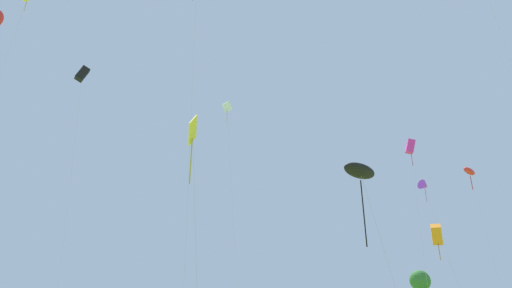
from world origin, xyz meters
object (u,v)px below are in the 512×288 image
kite_white_diamond (227,114)px  tree_distant_right (420,281)px  kite_black_box (82,74)px  kite_orange_box (437,235)px  kite_black_parafoil (360,171)px  kite_purple_delta (424,186)px  kite_red_parafoil (469,171)px  kite_magenta_box (410,147)px  tree_distant_left (420,287)px  kite_yellow_diamond (193,134)px

kite_white_diamond → tree_distant_right: 49.05m
kite_black_box → kite_orange_box: kite_black_box is taller
tree_distant_right → kite_white_diamond: bearing=-144.8°
kite_black_parafoil → kite_purple_delta: bearing=53.4°
kite_red_parafoil → tree_distant_right: (5.41, 26.54, -12.63)m
kite_magenta_box → tree_distant_right: kite_magenta_box is taller
kite_purple_delta → tree_distant_left: 49.40m
kite_magenta_box → tree_distant_left: size_ratio=3.84×
tree_distant_left → tree_distant_right: (-10.84, -20.60, 0.66)m
tree_distant_left → kite_black_parafoil: bearing=-119.9°
kite_white_diamond → kite_red_parafoil: kite_white_diamond is taller
kite_red_parafoil → kite_orange_box: size_ratio=1.58×
kite_red_parafoil → kite_magenta_box: bearing=-160.2°
kite_white_diamond → kite_orange_box: bearing=10.5°
kite_red_parafoil → kite_purple_delta: bearing=137.2°
kite_white_diamond → kite_orange_box: size_ratio=2.30×
tree_distant_left → tree_distant_right: tree_distant_right is taller
kite_magenta_box → kite_orange_box: kite_magenta_box is taller
kite_black_box → tree_distant_left: 84.93m
kite_magenta_box → kite_black_parafoil: bearing=-126.7°
kite_red_parafoil → kite_black_parafoil: bearing=-136.4°
kite_black_box → kite_orange_box: size_ratio=3.42×
kite_magenta_box → kite_black_parafoil: (-14.51, -19.46, -9.41)m
kite_purple_delta → kite_yellow_diamond: size_ratio=1.25×
kite_magenta_box → tree_distant_right: size_ratio=3.17×
kite_white_diamond → tree_distant_left: (47.69, 46.54, -20.04)m
kite_white_diamond → kite_black_parafoil: (7.39, -23.48, -14.45)m
kite_black_box → kite_red_parafoil: bearing=-15.4°
kite_magenta_box → kite_orange_box: bearing=52.4°
kite_white_diamond → kite_black_parafoil: size_ratio=2.60×
kite_orange_box → kite_black_box: bearing=170.2°
kite_red_parafoil → kite_purple_delta: 5.81m
kite_red_parafoil → kite_magenta_box: 10.27m
tree_distant_left → kite_magenta_box: bearing=-117.0°
kite_yellow_diamond → tree_distant_right: bearing=50.0°
kite_orange_box → kite_black_parafoil: 36.21m
kite_black_box → kite_purple_delta: kite_black_box is taller
kite_purple_delta → kite_black_parafoil: kite_purple_delta is taller
kite_black_parafoil → tree_distant_right: bearing=59.2°
kite_orange_box → kite_purple_delta: bearing=-132.0°
kite_purple_delta → kite_orange_box: 6.86m
kite_white_diamond → kite_black_box: size_ratio=0.67×
kite_magenta_box → kite_purple_delta: (5.33, 7.30, -2.76)m
kite_magenta_box → tree_distant_right: bearing=63.5°
kite_red_parafoil → kite_black_parafoil: kite_red_parafoil is taller
kite_black_box → kite_yellow_diamond: bearing=-60.3°
kite_yellow_diamond → kite_orange_box: size_ratio=1.20×
kite_white_diamond → kite_orange_box: (29.18, 5.43, -14.01)m
kite_red_parafoil → kite_purple_delta: kite_red_parafoil is taller
kite_white_diamond → kite_orange_box: kite_white_diamond is taller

